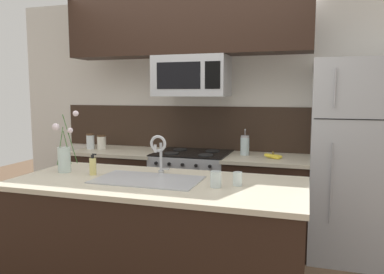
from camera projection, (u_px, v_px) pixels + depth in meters
The scene contains 19 objects.
rear_partition at pixel (228, 115), 4.12m from camera, with size 5.20×0.10×2.60m, color silver.
splash_band at pixel (201, 128), 4.18m from camera, with size 3.38×0.01×0.48m, color #332319.
back_counter_left at pixel (121, 190), 4.20m from camera, with size 0.94×0.65×0.91m.
back_counter_right at pixel (267, 202), 3.72m from camera, with size 0.82×0.65×0.91m.
stove_range at pixel (192, 195), 3.95m from camera, with size 0.76×0.64×0.93m.
microwave at pixel (192, 76), 3.79m from camera, with size 0.74×0.40×0.40m.
upper_cabinet_band at pixel (185, 25), 3.72m from camera, with size 2.47×0.34×0.60m, color black.
refrigerator at pixel (359, 161), 3.44m from camera, with size 0.87×0.74×1.83m.
storage_jar_tall at pixel (90, 141), 4.21m from camera, with size 0.09×0.09×0.17m.
storage_jar_medium at pixel (102, 142), 4.20m from camera, with size 0.10×0.10×0.16m.
banana_bunch at pixel (273, 156), 3.59m from camera, with size 0.19×0.12×0.08m.
french_press at pixel (245, 145), 3.78m from camera, with size 0.09×0.09×0.27m.
island_counter at pixel (157, 242), 2.73m from camera, with size 2.10×0.92×0.91m.
kitchen_sink at pixel (148, 189), 2.71m from camera, with size 0.76×0.44×0.16m.
sink_faucet at pixel (159, 149), 2.88m from camera, with size 0.14×0.14×0.31m.
dish_soap_bottle at pixel (93, 166), 2.87m from camera, with size 0.06×0.05×0.16m.
drinking_glass at pixel (216, 179), 2.49m from camera, with size 0.07×0.07×0.11m.
spare_glass at pixel (238, 179), 2.54m from camera, with size 0.06×0.06×0.09m.
flower_vase at pixel (64, 157), 2.96m from camera, with size 0.17×0.15×0.49m.
Camera 1 is at (1.14, -2.78, 1.53)m, focal length 35.00 mm.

